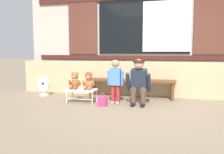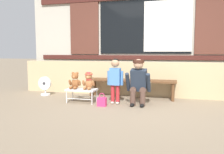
# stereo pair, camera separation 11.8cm
# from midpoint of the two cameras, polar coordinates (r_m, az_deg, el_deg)

# --- Properties ---
(ground_plane) EXTENTS (60.00, 60.00, 0.00)m
(ground_plane) POSITION_cam_midpoint_polar(r_m,az_deg,el_deg) (4.53, 3.84, -7.76)
(ground_plane) COLOR #84725B
(brick_low_wall) EXTENTS (6.42, 0.25, 0.85)m
(brick_low_wall) POSITION_cam_midpoint_polar(r_m,az_deg,el_deg) (5.85, 6.42, -0.42)
(brick_low_wall) COLOR tan
(brick_low_wall) RESTS_ON ground
(shop_facade) EXTENTS (6.55, 0.26, 3.51)m
(shop_facade) POSITION_cam_midpoint_polar(r_m,az_deg,el_deg) (6.36, 7.27, 12.18)
(shop_facade) COLOR #B7B2A3
(shop_facade) RESTS_ON ground
(wooden_bench_long) EXTENTS (2.10, 0.40, 0.44)m
(wooden_bench_long) POSITION_cam_midpoint_polar(r_m,az_deg,el_deg) (5.52, 4.03, -1.32)
(wooden_bench_long) COLOR brown
(wooden_bench_long) RESTS_ON ground
(small_display_bench) EXTENTS (0.64, 0.36, 0.30)m
(small_display_bench) POSITION_cam_midpoint_polar(r_m,az_deg,el_deg) (5.04, -8.14, -3.32)
(small_display_bench) COLOR silver
(small_display_bench) RESTS_ON ground
(teddy_bear_plain) EXTENTS (0.28, 0.26, 0.36)m
(teddy_bear_plain) POSITION_cam_midpoint_polar(r_m,az_deg,el_deg) (5.07, -9.84, -1.03)
(teddy_bear_plain) COLOR #93562D
(teddy_bear_plain) RESTS_ON small_display_bench
(teddy_bear_with_hat) EXTENTS (0.28, 0.27, 0.36)m
(teddy_bear_with_hat) POSITION_cam_midpoint_polar(r_m,az_deg,el_deg) (4.95, -6.46, -1.05)
(teddy_bear_with_hat) COLOR #A86B3D
(teddy_bear_with_hat) RESTS_ON small_display_bench
(child_standing) EXTENTS (0.35, 0.18, 0.96)m
(child_standing) POSITION_cam_midpoint_polar(r_m,az_deg,el_deg) (4.85, 0.16, 0.26)
(child_standing) COLOR #B7282D
(child_standing) RESTS_ON ground
(adult_crouching) EXTENTS (0.50, 0.49, 0.95)m
(adult_crouching) POSITION_cam_midpoint_polar(r_m,az_deg,el_deg) (4.78, 6.07, -1.21)
(adult_crouching) COLOR brown
(adult_crouching) RESTS_ON ground
(handbag_on_ground) EXTENTS (0.18, 0.11, 0.27)m
(handbag_on_ground) POSITION_cam_midpoint_polar(r_m,az_deg,el_deg) (4.70, -3.12, -6.08)
(handbag_on_ground) COLOR #E53370
(handbag_on_ground) RESTS_ON ground
(floor_fan) EXTENTS (0.34, 0.24, 0.48)m
(floor_fan) POSITION_cam_midpoint_polar(r_m,az_deg,el_deg) (6.07, -17.04, -2.19)
(floor_fan) COLOR silver
(floor_fan) RESTS_ON ground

